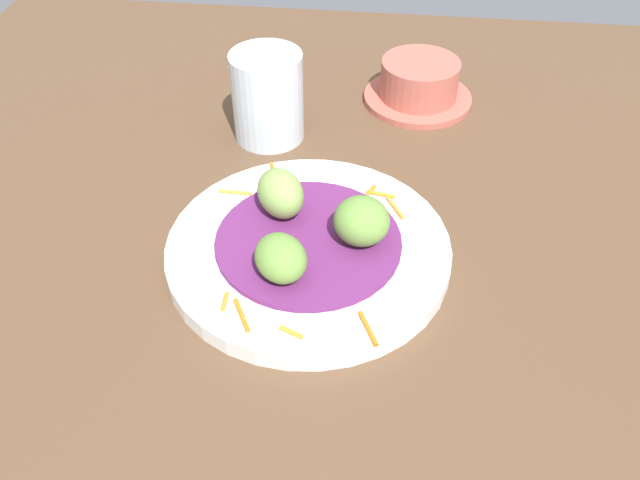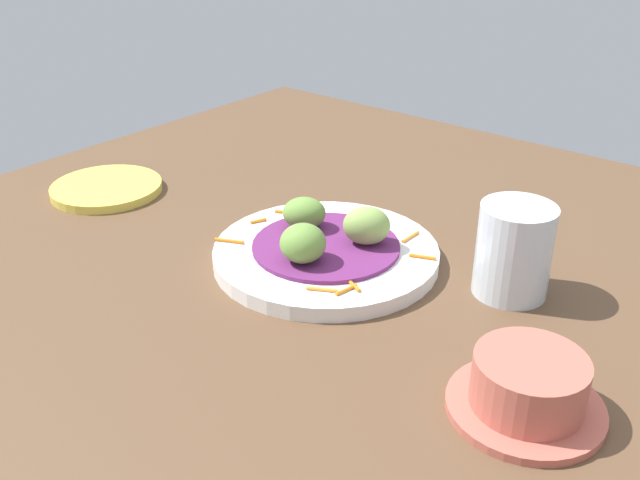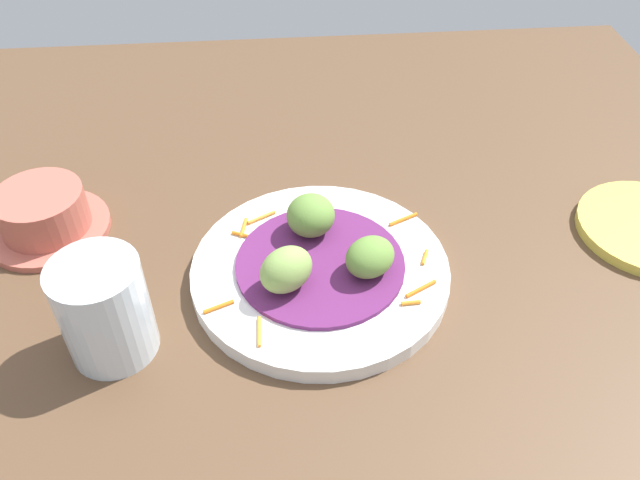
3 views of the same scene
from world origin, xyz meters
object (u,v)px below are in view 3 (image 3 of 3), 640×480
(guac_scoop_left, at_px, (311,215))
(terracotta_bowl, at_px, (44,215))
(guac_scoop_right, at_px, (370,257))
(water_glass, at_px, (105,310))
(main_plate, at_px, (322,271))
(guac_scoop_center, at_px, (286,270))

(guac_scoop_left, xyz_separation_m, terracotta_bowl, (-0.29, 0.05, -0.02))
(guac_scoop_right, distance_m, water_glass, 0.25)
(main_plate, height_order, water_glass, water_glass)
(main_plate, bearing_deg, guac_scoop_right, -20.59)
(water_glass, bearing_deg, guac_scoop_left, 31.89)
(guac_scoop_center, xyz_separation_m, water_glass, (-0.16, -0.04, 0.01))
(terracotta_bowl, height_order, water_glass, water_glass)
(main_plate, distance_m, terracotta_bowl, 0.31)
(guac_scoop_left, relative_size, water_glass, 0.50)
(main_plate, height_order, terracotta_bowl, terracotta_bowl)
(guac_scoop_left, height_order, water_glass, water_glass)
(main_plate, bearing_deg, terracotta_bowl, 161.66)
(guac_scoop_center, bearing_deg, guac_scoop_left, 69.41)
(main_plate, relative_size, terracotta_bowl, 1.97)
(guac_scoop_left, bearing_deg, water_glass, -148.11)
(main_plate, height_order, guac_scoop_center, guac_scoop_center)
(guac_scoop_center, height_order, terracotta_bowl, guac_scoop_center)
(terracotta_bowl, bearing_deg, guac_scoop_center, -26.43)
(main_plate, relative_size, guac_scoop_right, 5.08)
(guac_scoop_right, bearing_deg, guac_scoop_center, -170.59)
(water_glass, bearing_deg, guac_scoop_right, 12.58)
(guac_scoop_left, distance_m, terracotta_bowl, 0.29)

